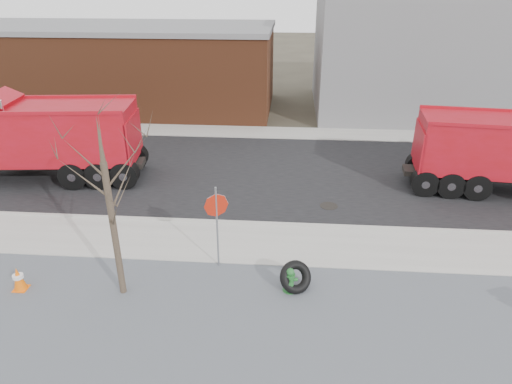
# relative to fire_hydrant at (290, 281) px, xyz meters

# --- Properties ---
(ground) EXTENTS (120.00, 120.00, 0.00)m
(ground) POSITION_rel_fire_hydrant_xyz_m (-1.53, 2.18, -0.36)
(ground) COLOR #383328
(ground) RESTS_ON ground
(gravel_verge) EXTENTS (60.00, 5.00, 0.03)m
(gravel_verge) POSITION_rel_fire_hydrant_xyz_m (-1.53, -1.32, -0.34)
(gravel_verge) COLOR slate
(gravel_verge) RESTS_ON ground
(sidewalk) EXTENTS (60.00, 2.50, 0.06)m
(sidewalk) POSITION_rel_fire_hydrant_xyz_m (-1.53, 2.43, -0.33)
(sidewalk) COLOR #9E9B93
(sidewalk) RESTS_ON ground
(curb) EXTENTS (60.00, 0.15, 0.11)m
(curb) POSITION_rel_fire_hydrant_xyz_m (-1.53, 3.73, -0.30)
(curb) COLOR #9E9B93
(curb) RESTS_ON ground
(road) EXTENTS (60.00, 9.40, 0.02)m
(road) POSITION_rel_fire_hydrant_xyz_m (-1.53, 8.48, -0.35)
(road) COLOR black
(road) RESTS_ON ground
(far_sidewalk) EXTENTS (60.00, 2.00, 0.06)m
(far_sidewalk) POSITION_rel_fire_hydrant_xyz_m (-1.53, 14.18, -0.33)
(far_sidewalk) COLOR #9E9B93
(far_sidewalk) RESTS_ON ground
(building_grey) EXTENTS (12.00, 10.00, 8.00)m
(building_grey) POSITION_rel_fire_hydrant_xyz_m (7.47, 20.18, 3.64)
(building_grey) COLOR slate
(building_grey) RESTS_ON ground
(building_brick) EXTENTS (20.20, 8.20, 5.30)m
(building_brick) POSITION_rel_fire_hydrant_xyz_m (-11.53, 19.18, 2.30)
(building_brick) COLOR brown
(building_brick) RESTS_ON ground
(bare_tree) EXTENTS (3.20, 3.20, 5.20)m
(bare_tree) POSITION_rel_fire_hydrant_xyz_m (-4.73, -0.42, 2.94)
(bare_tree) COLOR #382D23
(bare_tree) RESTS_ON ground
(fire_hydrant) EXTENTS (0.44, 0.43, 0.78)m
(fire_hydrant) POSITION_rel_fire_hydrant_xyz_m (0.00, 0.00, 0.00)
(fire_hydrant) COLOR #2A6F2D
(fire_hydrant) RESTS_ON ground
(truck_tire) EXTENTS (1.20, 1.12, 0.95)m
(truck_tire) POSITION_rel_fire_hydrant_xyz_m (0.15, 0.10, 0.07)
(truck_tire) COLOR black
(truck_tire) RESTS_ON ground
(stop_sign) EXTENTS (0.68, 0.33, 2.71)m
(stop_sign) POSITION_rel_fire_hydrant_xyz_m (-2.22, 1.08, 1.49)
(stop_sign) COLOR gray
(stop_sign) RESTS_ON ground
(traffic_cone_far) EXTENTS (0.39, 0.39, 0.75)m
(traffic_cone_far) POSITION_rel_fire_hydrant_xyz_m (-7.71, -0.53, 0.02)
(traffic_cone_far) COLOR #FF6508
(traffic_cone_far) RESTS_ON ground
(dump_truck_red_a) EXTENTS (8.75, 3.21, 3.51)m
(dump_truck_red_a) POSITION_rel_fire_hydrant_xyz_m (8.74, 7.30, 1.43)
(dump_truck_red_a) COLOR black
(dump_truck_red_a) RESTS_ON ground
(dump_truck_red_b) EXTENTS (9.05, 3.42, 3.76)m
(dump_truck_red_b) POSITION_rel_fire_hydrant_xyz_m (-10.59, 7.10, 1.56)
(dump_truck_red_b) COLOR black
(dump_truck_red_b) RESTS_ON ground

